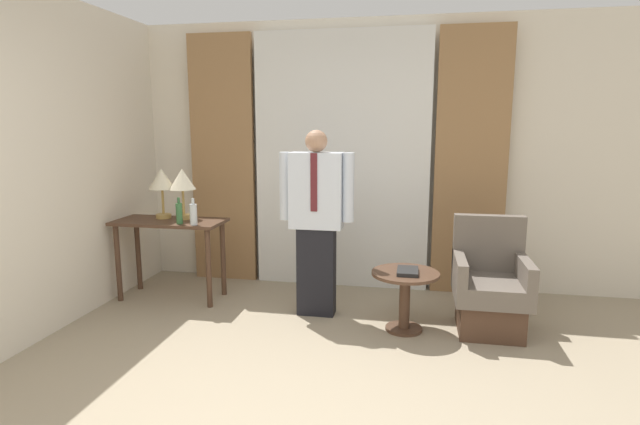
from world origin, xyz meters
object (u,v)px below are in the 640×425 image
object	(u,v)px
desk	(170,235)
bottle_near_edge	(179,213)
table_lamp_right	(182,182)
book	(408,271)
table_lamp_left	(162,181)
bottle_by_lamp	(193,214)
armchair	(490,290)
side_table	(405,291)
person	(316,217)

from	to	relation	value
desk	bottle_near_edge	xyz separation A→B (m)	(0.18, -0.14, 0.24)
table_lamp_right	book	distance (m)	2.28
table_lamp_left	bottle_by_lamp	size ratio (longest dim) A/B	1.98
table_lamp_right	bottle_by_lamp	xyz separation A→B (m)	(0.22, -0.26, -0.26)
bottle_by_lamp	book	bearing A→B (deg)	-6.84
bottle_near_edge	armchair	bearing A→B (deg)	-1.72
armchair	desk	bearing A→B (deg)	175.60
bottle_near_edge	bottle_by_lamp	world-z (taller)	same
bottle_by_lamp	side_table	world-z (taller)	bottle_by_lamp
armchair	table_lamp_right	bearing A→B (deg)	173.57
bottle_by_lamp	book	xyz separation A→B (m)	(1.92, -0.23, -0.36)
person	armchair	world-z (taller)	person
bottle_by_lamp	book	size ratio (longest dim) A/B	0.98
bottle_by_lamp	bottle_near_edge	bearing A→B (deg)	171.14
desk	table_lamp_right	xyz separation A→B (m)	(0.11, 0.09, 0.50)
desk	table_lamp_left	size ratio (longest dim) A/B	2.14
table_lamp_left	person	world-z (taller)	person
bottle_near_edge	table_lamp_left	bearing A→B (deg)	140.43
table_lamp_right	bottle_by_lamp	world-z (taller)	table_lamp_right
desk	table_lamp_left	xyz separation A→B (m)	(-0.11, 0.09, 0.50)
table_lamp_right	armchair	xyz separation A→B (m)	(2.80, -0.32, -0.79)
desk	armchair	size ratio (longest dim) A/B	1.13
book	person	bearing A→B (deg)	162.41
table_lamp_left	side_table	size ratio (longest dim) A/B	0.88
bottle_near_edge	side_table	world-z (taller)	bottle_near_edge
armchair	book	xyz separation A→B (m)	(-0.66, -0.17, 0.17)
bottle_near_edge	person	size ratio (longest dim) A/B	0.15
person	side_table	bearing A→B (deg)	-16.25
table_lamp_right	armchair	bearing A→B (deg)	-6.43
side_table	bottle_near_edge	bearing A→B (deg)	173.66
person	book	bearing A→B (deg)	-17.59
table_lamp_right	side_table	distance (m)	2.31
desk	table_lamp_right	size ratio (longest dim) A/B	2.14
table_lamp_left	armchair	distance (m)	3.13
book	table_lamp_left	bearing A→B (deg)	168.31
table_lamp_left	book	xyz separation A→B (m)	(2.35, -0.49, -0.62)
table_lamp_left	armchair	size ratio (longest dim) A/B	0.53
bottle_near_edge	side_table	distance (m)	2.13
table_lamp_right	bottle_near_edge	bearing A→B (deg)	-73.28
bottle_near_edge	book	size ratio (longest dim) A/B	0.98
desk	table_lamp_left	world-z (taller)	table_lamp_left
table_lamp_left	side_table	world-z (taller)	table_lamp_left
table_lamp_right	table_lamp_left	bearing A→B (deg)	180.00
table_lamp_left	person	bearing A→B (deg)	-8.59
armchair	book	distance (m)	0.70
table_lamp_right	desk	bearing A→B (deg)	-139.07
side_table	person	bearing A→B (deg)	163.75
bottle_by_lamp	person	world-z (taller)	person
table_lamp_right	person	distance (m)	1.39
bottle_by_lamp	armchair	size ratio (longest dim) A/B	0.27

